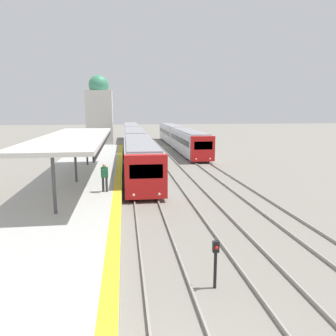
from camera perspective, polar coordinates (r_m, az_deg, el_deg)
platform_canopy at (r=22.12m, az=-15.89°, el=5.09°), size 4.00×16.97×3.04m
person_on_platform at (r=19.23m, az=-10.99°, el=-1.23°), size 0.40×0.40×1.66m
train_near at (r=43.04m, az=-5.94°, el=4.93°), size 2.58×47.68×3.05m
train_far at (r=48.74m, az=1.91°, el=5.55°), size 2.50×30.54×3.00m
signal_post_near at (r=10.71m, az=8.28°, el=-15.40°), size 0.20×0.21×1.57m
distant_domed_building at (r=56.46m, az=-11.82°, el=9.63°), size 4.24×4.24×11.14m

